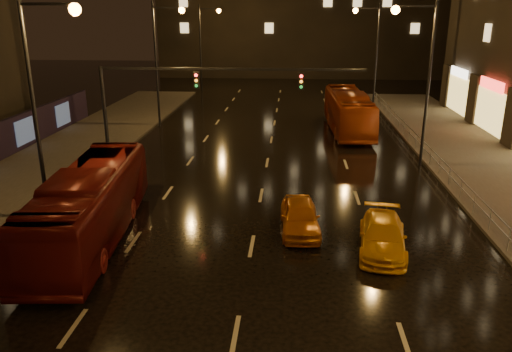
# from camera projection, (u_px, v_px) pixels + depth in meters

# --- Properties ---
(ground) EXTENTS (140.00, 140.00, 0.00)m
(ground) POSITION_uv_depth(u_px,v_px,m) (265.00, 172.00, 30.07)
(ground) COLOR black
(ground) RESTS_ON ground
(sidewalk_left) EXTENTS (7.00, 70.00, 0.15)m
(sidewalk_left) POSITION_uv_depth(u_px,v_px,m) (5.00, 194.00, 26.26)
(sidewalk_left) COLOR #38332D
(sidewalk_left) RESTS_ON ground
(traffic_signal) EXTENTS (15.31, 0.32, 6.20)m
(traffic_signal) POSITION_uv_depth(u_px,v_px,m) (179.00, 93.00, 28.94)
(traffic_signal) COLOR black
(traffic_signal) RESTS_ON ground
(railing_right) EXTENTS (0.05, 56.00, 1.00)m
(railing_right) POSITION_uv_depth(u_px,v_px,m) (450.00, 172.00, 27.17)
(railing_right) COLOR #99999E
(railing_right) RESTS_ON sidewalk_right
(bus_red) EXTENTS (3.65, 11.33, 3.10)m
(bus_red) POSITION_uv_depth(u_px,v_px,m) (90.00, 205.00, 20.78)
(bus_red) COLOR #590E0C
(bus_red) RESTS_ON ground
(bus_curb) EXTENTS (3.12, 11.64, 3.22)m
(bus_curb) POSITION_uv_depth(u_px,v_px,m) (348.00, 111.00, 39.94)
(bus_curb) COLOR #9E360F
(bus_curb) RESTS_ON ground
(taxi_near) EXTENTS (1.86, 4.15, 1.38)m
(taxi_near) POSITION_uv_depth(u_px,v_px,m) (300.00, 216.00, 21.79)
(taxi_near) COLOR orange
(taxi_near) RESTS_ON ground
(taxi_far) EXTENTS (2.37, 4.61, 1.28)m
(taxi_far) POSITION_uv_depth(u_px,v_px,m) (383.00, 236.00, 20.02)
(taxi_far) COLOR #EFA416
(taxi_far) RESTS_ON ground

